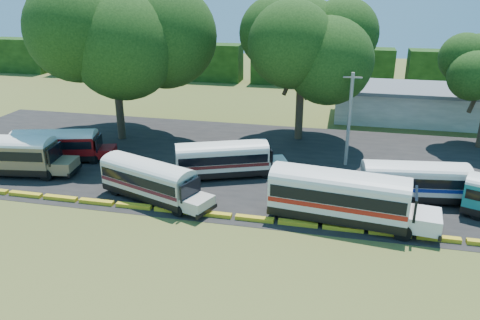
% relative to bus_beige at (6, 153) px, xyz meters
% --- Properties ---
extents(ground, '(160.00, 160.00, 0.00)m').
position_rel_bus_beige_xyz_m(ground, '(17.66, -4.58, -1.98)').
color(ground, '#44551C').
rests_on(ground, ground).
extents(asphalt_strip, '(64.00, 24.00, 0.02)m').
position_rel_bus_beige_xyz_m(asphalt_strip, '(18.66, 7.42, -1.97)').
color(asphalt_strip, black).
rests_on(asphalt_strip, ground).
extents(curb, '(53.70, 0.45, 0.30)m').
position_rel_bus_beige_xyz_m(curb, '(17.66, -3.58, -1.83)').
color(curb, gold).
rests_on(curb, ground).
extents(terminal_building, '(19.00, 9.00, 4.00)m').
position_rel_bus_beige_xyz_m(terminal_building, '(35.66, 25.42, 0.05)').
color(terminal_building, silver).
rests_on(terminal_building, ground).
extents(treeline_backdrop, '(130.00, 4.00, 6.00)m').
position_rel_bus_beige_xyz_m(treeline_backdrop, '(17.66, 43.42, 1.02)').
color(treeline_backdrop, black).
rests_on(treeline_backdrop, ground).
extents(bus_beige, '(10.75, 3.99, 3.45)m').
position_rel_bus_beige_xyz_m(bus_beige, '(0.00, 0.00, 0.00)').
color(bus_beige, black).
rests_on(bus_beige, ground).
extents(bus_red, '(9.35, 4.53, 2.99)m').
position_rel_bus_beige_xyz_m(bus_red, '(2.40, 3.81, -0.27)').
color(bus_red, black).
rests_on(bus_red, ground).
extents(bus_cream_west, '(9.62, 5.47, 3.10)m').
position_rel_bus_beige_xyz_m(bus_cream_west, '(13.87, -2.01, -0.23)').
color(bus_cream_west, black).
rests_on(bus_cream_west, ground).
extents(bus_cream_east, '(9.56, 5.69, 3.09)m').
position_rel_bus_beige_xyz_m(bus_cream_east, '(18.16, 3.56, -0.23)').
color(bus_cream_east, black).
rests_on(bus_cream_east, ground).
extents(bus_white_red, '(11.53, 4.12, 3.71)m').
position_rel_bus_beige_xyz_m(bus_white_red, '(27.93, -2.42, 0.12)').
color(bus_white_red, black).
rests_on(bus_white_red, ground).
extents(bus_white_blue, '(9.55, 3.49, 3.07)m').
position_rel_bus_beige_xyz_m(bus_white_blue, '(33.33, 2.20, -0.25)').
color(bus_white_blue, black).
rests_on(bus_white_blue, ground).
extents(tree_west, '(14.06, 14.06, 16.47)m').
position_rel_bus_beige_xyz_m(tree_west, '(4.97, 11.32, 9.31)').
color(tree_west, '#3E301F').
rests_on(tree_west, ground).
extents(tree_center, '(11.27, 11.27, 14.36)m').
position_rel_bus_beige_xyz_m(tree_center, '(23.16, 15.33, 8.21)').
color(tree_center, '#3E301F').
rests_on(tree_center, ground).
extents(utility_pole, '(1.60, 0.30, 8.36)m').
position_rel_bus_beige_xyz_m(utility_pole, '(28.15, 8.64, 2.31)').
color(utility_pole, gray).
rests_on(utility_pole, ground).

